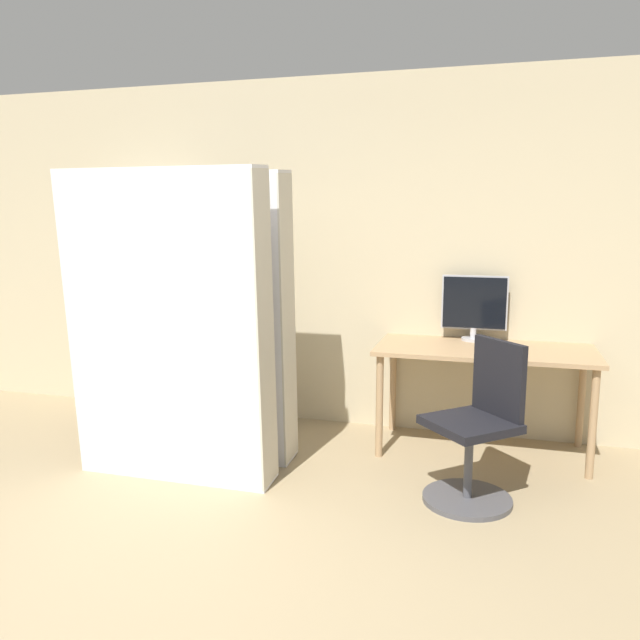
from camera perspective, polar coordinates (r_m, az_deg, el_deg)
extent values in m
plane|color=#9E8966|center=(2.91, -16.58, -25.66)|extent=(16.00, 16.00, 0.00)
cube|color=#C6B793|center=(4.95, 0.12, 5.96)|extent=(8.00, 0.06, 2.70)
cube|color=tan|center=(4.48, 14.84, -2.66)|extent=(1.48, 0.70, 0.03)
cylinder|color=tan|center=(4.35, 5.46, -7.85)|extent=(0.05, 0.05, 0.72)
cylinder|color=tan|center=(4.34, 23.67, -8.71)|extent=(0.05, 0.05, 0.72)
cylinder|color=tan|center=(4.90, 6.69, -5.88)|extent=(0.05, 0.05, 0.72)
cylinder|color=tan|center=(4.89, 22.78, -6.63)|extent=(0.05, 0.05, 0.72)
cylinder|color=#B7B7BC|center=(4.71, 13.80, -1.70)|extent=(0.17, 0.17, 0.02)
cylinder|color=#B7B7BC|center=(4.70, 13.83, -1.13)|extent=(0.04, 0.04, 0.07)
cube|color=#B7B7BC|center=(4.67, 13.94, 1.56)|extent=(0.47, 0.02, 0.40)
cube|color=black|center=(4.67, 13.93, 1.55)|extent=(0.45, 0.03, 0.37)
cylinder|color=#4C4C51|center=(3.91, 13.29, -15.64)|extent=(0.52, 0.52, 0.03)
cylinder|color=#4C4C51|center=(3.82, 13.42, -12.58)|extent=(0.05, 0.05, 0.42)
cube|color=black|center=(3.74, 13.56, -9.24)|extent=(0.62, 0.62, 0.05)
cube|color=black|center=(3.79, 16.02, -5.12)|extent=(0.30, 0.32, 0.45)
cube|color=beige|center=(5.62, -18.46, 1.48)|extent=(0.02, 0.27, 1.84)
cube|color=beige|center=(5.21, -11.12, 1.19)|extent=(0.02, 0.27, 1.84)
cube|color=beige|center=(5.51, -14.26, 1.53)|extent=(0.82, 0.02, 1.84)
cube|color=beige|center=(5.60, -14.53, -7.90)|extent=(0.79, 0.23, 0.02)
cube|color=beige|center=(5.51, -14.68, -4.29)|extent=(0.79, 0.23, 0.02)
cube|color=beige|center=(5.43, -14.85, -0.56)|extent=(0.79, 0.23, 0.02)
cube|color=beige|center=(5.38, -15.01, 3.26)|extent=(0.79, 0.23, 0.02)
cube|color=beige|center=(5.36, -15.18, 7.13)|extent=(0.79, 0.23, 0.02)
cube|color=beige|center=(5.36, -15.35, 11.02)|extent=(0.79, 0.23, 0.02)
cube|color=#7A2D84|center=(5.75, -17.78, -6.11)|extent=(0.04, 0.18, 0.27)
cube|color=#7A2D84|center=(5.74, -17.35, -6.21)|extent=(0.02, 0.17, 0.25)
cube|color=#232328|center=(5.72, -17.06, -6.00)|extent=(0.02, 0.19, 0.30)
cube|color=orange|center=(5.71, -16.75, -6.48)|extent=(0.03, 0.14, 0.21)
cube|color=#287A38|center=(5.66, -16.61, -6.28)|extent=(0.02, 0.19, 0.27)
cube|color=brown|center=(5.68, -17.97, -2.77)|extent=(0.02, 0.18, 0.23)
cube|color=#1E4C9E|center=(5.66, -17.72, -2.53)|extent=(0.02, 0.18, 0.27)
cube|color=#232328|center=(5.65, -17.54, -2.60)|extent=(0.02, 0.19, 0.27)
cube|color=#7A2D84|center=(5.61, -17.32, -2.72)|extent=(0.04, 0.19, 0.25)
cube|color=gold|center=(5.60, -16.88, -2.54)|extent=(0.04, 0.18, 0.29)
cube|color=gold|center=(5.57, -16.58, -2.57)|extent=(0.03, 0.19, 0.29)
cube|color=red|center=(5.60, -16.05, -2.44)|extent=(0.02, 0.14, 0.30)
cube|color=red|center=(5.63, -18.09, 0.82)|extent=(0.02, 0.16, 0.21)
cube|color=#7A2D84|center=(5.61, -17.88, 0.83)|extent=(0.03, 0.20, 0.22)
cube|color=silver|center=(5.58, -17.56, 1.24)|extent=(0.04, 0.20, 0.30)
cube|color=#1E4C9E|center=(5.57, -17.28, 0.92)|extent=(0.02, 0.19, 0.24)
cube|color=#232328|center=(5.55, -16.97, 0.88)|extent=(0.03, 0.15, 0.24)
cube|color=gold|center=(5.50, -16.84, 1.06)|extent=(0.03, 0.19, 0.28)
cube|color=#1E4C9E|center=(5.49, -16.40, 1.16)|extent=(0.02, 0.20, 0.30)
cube|color=brown|center=(5.50, -16.03, 0.70)|extent=(0.03, 0.18, 0.21)
cube|color=red|center=(5.58, -18.28, 4.70)|extent=(0.03, 0.18, 0.25)
cube|color=brown|center=(5.52, -18.16, 4.99)|extent=(0.03, 0.18, 0.31)
cube|color=#287A38|center=(5.56, -17.41, 4.54)|extent=(0.03, 0.14, 0.21)
cube|color=#232328|center=(5.51, -17.38, 5.01)|extent=(0.02, 0.17, 0.31)
cube|color=orange|center=(5.46, -17.31, 4.85)|extent=(0.03, 0.17, 0.29)
cube|color=red|center=(5.44, -16.98, 4.97)|extent=(0.04, 0.17, 0.31)
cube|color=brown|center=(5.54, -18.71, 8.55)|extent=(0.02, 0.17, 0.28)
cube|color=gold|center=(5.50, -18.50, 8.60)|extent=(0.04, 0.15, 0.29)
cube|color=#1E4C9E|center=(5.54, -17.71, 8.40)|extent=(0.04, 0.14, 0.24)
cube|color=teal|center=(5.49, -17.64, 8.78)|extent=(0.03, 0.16, 0.31)
cube|color=teal|center=(5.47, -17.28, 8.72)|extent=(0.04, 0.19, 0.30)
cube|color=#232328|center=(5.44, -16.92, 8.54)|extent=(0.04, 0.17, 0.26)
cube|color=#232328|center=(5.44, -16.36, 8.71)|extent=(0.03, 0.17, 0.29)
cube|color=silver|center=(5.40, -16.11, 8.70)|extent=(0.03, 0.19, 0.28)
cube|color=red|center=(5.38, -15.74, 8.87)|extent=(0.03, 0.17, 0.31)
cube|color=silver|center=(3.95, -13.64, -0.73)|extent=(1.28, 0.37, 1.95)
cube|color=beige|center=(3.69, -5.00, -1.23)|extent=(0.01, 0.37, 1.91)
cube|color=silver|center=(4.31, -10.94, 0.21)|extent=(1.28, 0.36, 1.95)
cube|color=beige|center=(4.07, -2.93, -0.19)|extent=(0.01, 0.36, 1.91)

